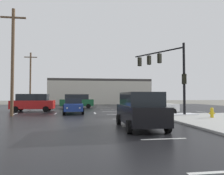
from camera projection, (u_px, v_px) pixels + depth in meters
name	position (u px, v px, depth m)	size (l,w,h in m)	color
ground_plane	(114.00, 113.00, 23.03)	(120.00, 120.00, 0.00)	slate
road_asphalt	(114.00, 113.00, 23.03)	(44.00, 44.00, 0.02)	black
snow_strip_curbside	(174.00, 114.00, 19.80)	(4.00, 1.60, 0.06)	white
lane_markings	(127.00, 114.00, 21.84)	(36.15, 36.15, 0.01)	silver
traffic_signal_mast	(166.00, 67.00, 20.98)	(3.24, 5.60, 6.46)	black
fire_hydrant	(212.00, 112.00, 17.01)	(0.48, 0.26, 0.79)	gold
strip_building_background	(99.00, 92.00, 48.55)	(21.62, 8.00, 5.39)	beige
sedan_white	(152.00, 106.00, 20.63)	(4.68, 2.42, 1.58)	white
suv_red	(33.00, 102.00, 25.07)	(4.88, 2.28, 2.03)	#B21919
suv_black	(140.00, 109.00, 12.22)	(2.25, 4.87, 2.03)	black
suv_green	(77.00, 101.00, 31.64)	(4.84, 2.18, 2.03)	#195933
sedan_blue	(73.00, 105.00, 22.52)	(2.14, 4.58, 1.58)	navy
utility_pole_mid	(13.00, 60.00, 19.46)	(2.20, 0.28, 9.73)	brown
utility_pole_distant	(30.00, 78.00, 37.77)	(2.20, 0.28, 9.38)	brown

